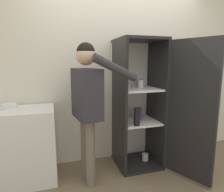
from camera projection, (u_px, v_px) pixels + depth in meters
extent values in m
plane|color=#7A664C|center=(147.00, 192.00, 2.24)|extent=(12.00, 12.00, 0.00)
cube|color=silver|center=(120.00, 73.00, 2.95)|extent=(7.00, 0.06, 2.55)
cube|color=black|center=(137.00, 162.00, 2.88)|extent=(0.59, 0.59, 0.04)
cube|color=black|center=(139.00, 40.00, 2.59)|extent=(0.59, 0.59, 0.04)
cube|color=white|center=(130.00, 100.00, 3.00)|extent=(0.59, 0.03, 1.67)
cube|color=black|center=(119.00, 105.00, 2.66)|extent=(0.04, 0.59, 1.67)
cube|color=black|center=(156.00, 103.00, 2.81)|extent=(0.04, 0.59, 1.67)
cube|color=white|center=(137.00, 121.00, 2.78)|extent=(0.52, 0.52, 0.02)
cube|color=white|center=(138.00, 89.00, 2.70)|extent=(0.52, 0.52, 0.02)
cube|color=black|center=(192.00, 111.00, 2.34)|extent=(0.29, 0.55, 1.67)
cylinder|color=#723884|center=(139.00, 114.00, 2.80)|extent=(0.08, 0.08, 0.17)
cylinder|color=beige|center=(139.00, 83.00, 2.86)|extent=(0.08, 0.08, 0.10)
cylinder|color=#723884|center=(126.00, 115.00, 2.60)|extent=(0.06, 0.06, 0.23)
cylinder|color=beige|center=(145.00, 157.00, 2.89)|extent=(0.09, 0.09, 0.10)
cylinder|color=#1E5123|center=(125.00, 160.00, 2.78)|extent=(0.07, 0.07, 0.12)
cylinder|color=beige|center=(140.00, 84.00, 2.71)|extent=(0.09, 0.09, 0.11)
cylinder|color=black|center=(137.00, 117.00, 2.53)|extent=(0.08, 0.08, 0.23)
cylinder|color=#726656|center=(86.00, 147.00, 2.47)|extent=(0.11, 0.11, 0.80)
cylinder|color=#726656|center=(90.00, 153.00, 2.31)|extent=(0.11, 0.11, 0.80)
cube|color=#2D2D33|center=(87.00, 94.00, 2.27)|extent=(0.31, 0.48, 0.57)
sphere|color=#DBAD89|center=(86.00, 55.00, 2.20)|extent=(0.22, 0.22, 0.22)
sphere|color=black|center=(86.00, 52.00, 2.20)|extent=(0.20, 0.20, 0.20)
cylinder|color=#2D2D33|center=(81.00, 93.00, 2.50)|extent=(0.09, 0.09, 0.54)
cylinder|color=#2D2D33|center=(115.00, 68.00, 2.10)|extent=(0.53, 0.16, 0.31)
cube|color=white|center=(24.00, 146.00, 2.40)|extent=(0.73, 0.55, 0.90)
cylinder|color=white|center=(9.00, 106.00, 2.36)|extent=(0.18, 0.18, 0.06)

